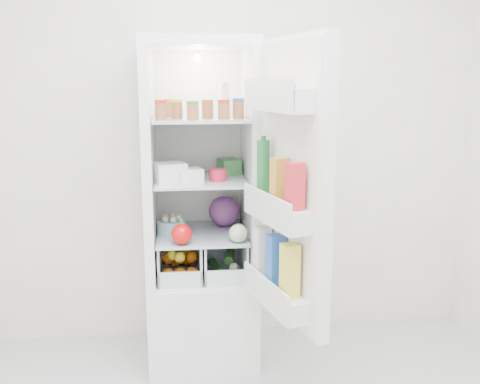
{
  "coord_description": "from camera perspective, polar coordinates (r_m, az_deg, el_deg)",
  "views": [
    {
      "loc": [
        -0.31,
        -1.71,
        1.58
      ],
      "look_at": [
        -0.01,
        0.95,
        1.02
      ],
      "focal_mm": 40.0,
      "sensor_mm": 36.0,
      "label": 1
    }
  ],
  "objects": [
    {
      "name": "room_walls",
      "position": [
        1.74,
        3.9,
        12.15
      ],
      "size": [
        3.02,
        3.02,
        2.61
      ],
      "color": "silver",
      "rests_on": "ground"
    },
    {
      "name": "refrigerator",
      "position": [
        3.1,
        -4.18,
        -5.47
      ],
      "size": [
        0.6,
        0.6,
        1.8
      ],
      "color": "white",
      "rests_on": "ground"
    },
    {
      "name": "shelf_low",
      "position": [
        3.01,
        -4.15,
        -4.46
      ],
      "size": [
        0.49,
        0.53,
        0.01
      ],
      "primitive_type": "cube",
      "color": "#A7B8C3",
      "rests_on": "refrigerator"
    },
    {
      "name": "shelf_mid",
      "position": [
        2.94,
        -4.24,
        1.35
      ],
      "size": [
        0.49,
        0.53,
        0.02
      ],
      "primitive_type": "cube",
      "color": "#A7B8C3",
      "rests_on": "refrigerator"
    },
    {
      "name": "shelf_top",
      "position": [
        2.9,
        -4.33,
        7.77
      ],
      "size": [
        0.49,
        0.53,
        0.02
      ],
      "primitive_type": "cube",
      "color": "#A7B8C3",
      "rests_on": "refrigerator"
    },
    {
      "name": "crisper_left",
      "position": [
        3.05,
        -6.43,
        -6.86
      ],
      "size": [
        0.23,
        0.46,
        0.22
      ],
      "primitive_type": null,
      "color": "silver",
      "rests_on": "refrigerator"
    },
    {
      "name": "crisper_right",
      "position": [
        3.06,
        -1.8,
        -6.73
      ],
      "size": [
        0.23,
        0.46,
        0.22
      ],
      "primitive_type": null,
      "color": "silver",
      "rests_on": "refrigerator"
    },
    {
      "name": "condiment_jars",
      "position": [
        2.82,
        -4.75,
        8.67
      ],
      "size": [
        0.46,
        0.32,
        0.08
      ],
      "color": "#B21919",
      "rests_on": "shelf_top"
    },
    {
      "name": "squeeze_bottle",
      "position": [
        2.93,
        -1.67,
        9.79
      ],
      "size": [
        0.07,
        0.07,
        0.19
      ],
      "primitive_type": "cylinder",
      "rotation": [
        0.0,
        0.0,
        0.35
      ],
      "color": "white",
      "rests_on": "shelf_top"
    },
    {
      "name": "tub_white",
      "position": [
        2.84,
        -7.6,
        2.1
      ],
      "size": [
        0.2,
        0.2,
        0.1
      ],
      "primitive_type": "cube",
      "rotation": [
        0.0,
        0.0,
        0.34
      ],
      "color": "white",
      "rests_on": "shelf_mid"
    },
    {
      "name": "tub_cream",
      "position": [
        2.83,
        -5.38,
        1.8
      ],
      "size": [
        0.15,
        0.15,
        0.07
      ],
      "primitive_type": "cube",
      "rotation": [
        0.0,
        0.0,
        0.24
      ],
      "color": "white",
      "rests_on": "shelf_mid"
    },
    {
      "name": "tin_red",
      "position": [
        2.86,
        -2.36,
        1.83
      ],
      "size": [
        0.12,
        0.12,
        0.06
      ],
      "primitive_type": "cylinder",
      "rotation": [
        0.0,
        0.0,
        -0.43
      ],
      "color": "red",
      "rests_on": "shelf_mid"
    },
    {
      "name": "tub_green",
      "position": [
        3.07,
        -1.18,
        2.76
      ],
      "size": [
        0.14,
        0.17,
        0.08
      ],
      "primitive_type": "cube",
      "rotation": [
        0.0,
        0.0,
        0.23
      ],
      "color": "#3D8743",
      "rests_on": "shelf_mid"
    },
    {
      "name": "red_cabbage",
      "position": [
        3.12,
        -1.69,
        -2.06
      ],
      "size": [
        0.18,
        0.18,
        0.18
      ],
      "primitive_type": "sphere",
      "color": "#591E56",
      "rests_on": "shelf_low"
    },
    {
      "name": "bell_pepper",
      "position": [
        2.79,
        -6.23,
        -4.5
      ],
      "size": [
        0.11,
        0.11,
        0.11
      ],
      "primitive_type": "sphere",
      "color": "red",
      "rests_on": "shelf_low"
    },
    {
      "name": "mushroom_bowl",
      "position": [
        3.0,
        -7.31,
        -3.7
      ],
      "size": [
        0.17,
        0.17,
        0.08
      ],
      "primitive_type": "cylinder",
      "rotation": [
        0.0,
        0.0,
        0.02
      ],
      "color": "#82B3C3",
      "rests_on": "shelf_low"
    },
    {
      "name": "salad_bag",
      "position": [
        2.81,
        -0.2,
        -4.43
      ],
      "size": [
        0.1,
        0.1,
        0.1
      ],
      "primitive_type": "sphere",
      "color": "#BAD09C",
      "rests_on": "shelf_low"
    },
    {
      "name": "citrus_pile",
      "position": [
        3.04,
        -6.41,
        -7.44
      ],
      "size": [
        0.2,
        0.31,
        0.16
      ],
      "color": "orange",
      "rests_on": "refrigerator"
    },
    {
      "name": "veg_pile",
      "position": [
        3.07,
        -1.7,
        -7.57
      ],
      "size": [
        0.16,
        0.3,
        0.1
      ],
      "color": "#25511B",
      "rests_on": "refrigerator"
    },
    {
      "name": "fridge_door",
      "position": [
        2.43,
        5.21,
        0.16
      ],
      "size": [
        0.3,
        0.6,
        1.3
      ],
      "rotation": [
        0.0,
        0.0,
        1.82
      ],
      "color": "white",
      "rests_on": "refrigerator"
    }
  ]
}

